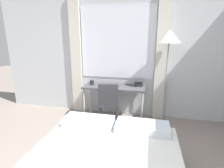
% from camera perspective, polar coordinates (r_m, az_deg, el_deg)
% --- Properties ---
extents(wall_back_with_window, '(5.55, 0.13, 2.70)m').
position_cam_1_polar(wall_back_with_window, '(3.83, 2.23, 9.59)').
color(wall_back_with_window, silver).
rests_on(wall_back_with_window, ground_plane).
extents(desk, '(1.27, 0.50, 0.74)m').
position_cam_1_polar(desk, '(3.65, 0.69, -1.62)').
color(desk, '#4C4C51').
rests_on(desk, ground_plane).
extents(desk_chair, '(0.47, 0.47, 0.87)m').
position_cam_1_polar(desk_chair, '(3.48, -1.24, -5.57)').
color(desk_chair, '#333338').
rests_on(desk_chair, ground_plane).
extents(standing_lamp, '(0.41, 0.41, 1.85)m').
position_cam_1_polar(standing_lamp, '(3.42, 18.02, 12.32)').
color(standing_lamp, '#4C4C51').
rests_on(standing_lamp, ground_plane).
extents(telephone, '(0.18, 0.13, 0.09)m').
position_cam_1_polar(telephone, '(3.66, 8.71, -0.08)').
color(telephone, '#2D2D2D').
rests_on(telephone, desk).
extents(book, '(0.29, 0.27, 0.02)m').
position_cam_1_polar(book, '(3.66, 0.48, -0.27)').
color(book, '#4C4238').
rests_on(book, desk).
extents(mug, '(0.09, 0.09, 0.10)m').
position_cam_1_polar(mug, '(3.74, -6.55, 0.50)').
color(mug, '#262628').
rests_on(mug, desk).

